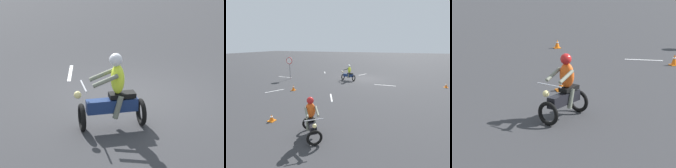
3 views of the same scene
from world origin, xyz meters
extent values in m
plane|color=#333335|center=(0.00, 0.00, 0.00)|extent=(120.00, 120.00, 0.00)
torus|color=black|center=(1.90, 1.26, 0.30)|extent=(0.25, 0.61, 0.60)
torus|color=black|center=(0.65, 1.60, 0.30)|extent=(0.25, 0.61, 0.60)
cube|color=navy|center=(1.28, 1.43, 0.52)|extent=(1.12, 0.52, 0.28)
cube|color=black|center=(1.06, 1.49, 0.74)|extent=(0.61, 0.40, 0.10)
cylinder|color=silver|center=(1.86, 1.27, 1.00)|extent=(0.22, 0.69, 0.04)
sphere|color=#F2E08C|center=(1.98, 1.24, 0.82)|extent=(0.20, 0.20, 0.16)
ellipsoid|color=#D8F233|center=(1.16, 1.46, 1.10)|extent=(0.37, 0.46, 0.64)
cylinder|color=slate|center=(1.40, 1.19, 1.15)|extent=(0.55, 0.23, 0.27)
cylinder|color=slate|center=(1.50, 1.58, 1.15)|extent=(0.55, 0.23, 0.27)
cylinder|color=slate|center=(1.14, 1.32, 0.52)|extent=(0.27, 0.18, 0.51)
cylinder|color=slate|center=(1.22, 1.59, 0.52)|extent=(0.27, 0.18, 0.51)
sphere|color=silver|center=(1.20, 1.45, 1.52)|extent=(0.34, 0.34, 0.28)
cube|color=silver|center=(0.61, -2.45, 0.00)|extent=(0.75, 1.39, 0.01)
camera|label=1|loc=(5.31, 8.98, 4.09)|focal=70.00mm
camera|label=2|loc=(-3.74, 18.41, 3.67)|focal=28.00mm
camera|label=3|loc=(-10.62, 15.68, 3.65)|focal=70.00mm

